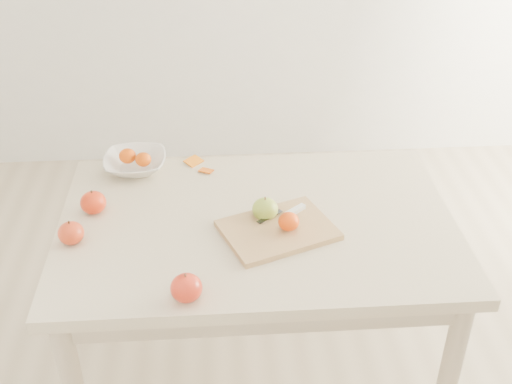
{
  "coord_description": "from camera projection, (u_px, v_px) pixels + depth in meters",
  "views": [
    {
      "loc": [
        -0.11,
        -1.59,
        1.87
      ],
      "look_at": [
        0.0,
        0.05,
        0.82
      ],
      "focal_mm": 45.0,
      "sensor_mm": 36.0,
      "label": 1
    }
  ],
  "objects": [
    {
      "name": "orange_peel_a",
      "position": [
        194.0,
        162.0,
        2.24
      ],
      "size": [
        0.07,
        0.07,
        0.01
      ],
      "primitive_type": "cube",
      "rotation": [
        0.21,
        0.0,
        0.82
      ],
      "color": "orange",
      "rests_on": "table"
    },
    {
      "name": "cutting_board",
      "position": [
        278.0,
        230.0,
        1.89
      ],
      "size": [
        0.38,
        0.33,
        0.02
      ],
      "primitive_type": "cube",
      "rotation": [
        0.0,
        0.0,
        0.37
      ],
      "color": "tan",
      "rests_on": "table"
    },
    {
      "name": "paring_knife",
      "position": [
        291.0,
        211.0,
        1.94
      ],
      "size": [
        0.16,
        0.09,
        0.01
      ],
      "color": "white",
      "rests_on": "cutting_board"
    },
    {
      "name": "bowl_tangerine_far",
      "position": [
        143.0,
        159.0,
        2.16
      ],
      "size": [
        0.05,
        0.05,
        0.05
      ],
      "primitive_type": "ellipsoid",
      "color": "#CA4407",
      "rests_on": "fruit_bowl"
    },
    {
      "name": "table",
      "position": [
        257.0,
        246.0,
        2.0
      ],
      "size": [
        1.2,
        0.8,
        0.75
      ],
      "color": "beige",
      "rests_on": "ground"
    },
    {
      "name": "apple_green",
      "position": [
        265.0,
        209.0,
        1.93
      ],
      "size": [
        0.08,
        0.08,
        0.07
      ],
      "primitive_type": "ellipsoid",
      "color": "olive",
      "rests_on": "table"
    },
    {
      "name": "apple_red_d",
      "position": [
        71.0,
        233.0,
        1.83
      ],
      "size": [
        0.07,
        0.07,
        0.07
      ],
      "primitive_type": "ellipsoid",
      "color": "#8E0209",
      "rests_on": "table"
    },
    {
      "name": "board_tangerine",
      "position": [
        289.0,
        222.0,
        1.86
      ],
      "size": [
        0.06,
        0.06,
        0.05
      ],
      "primitive_type": "ellipsoid",
      "color": "#E14507",
      "rests_on": "cutting_board"
    },
    {
      "name": "apple_red_c",
      "position": [
        186.0,
        288.0,
        1.63
      ],
      "size": [
        0.08,
        0.08,
        0.07
      ],
      "primitive_type": "ellipsoid",
      "color": "#9F0914",
      "rests_on": "table"
    },
    {
      "name": "apple_red_b",
      "position": [
        93.0,
        203.0,
        1.96
      ],
      "size": [
        0.08,
        0.08,
        0.07
      ],
      "primitive_type": "ellipsoid",
      "color": "#930B05",
      "rests_on": "table"
    },
    {
      "name": "orange_peel_b",
      "position": [
        206.0,
        171.0,
        2.19
      ],
      "size": [
        0.06,
        0.05,
        0.01
      ],
      "primitive_type": "cube",
      "rotation": [
        -0.14,
        0.0,
        -0.47
      ],
      "color": "#C3520D",
      "rests_on": "table"
    },
    {
      "name": "fruit_bowl",
      "position": [
        135.0,
        163.0,
        2.19
      ],
      "size": [
        0.21,
        0.21,
        0.05
      ],
      "primitive_type": "imported",
      "color": "white",
      "rests_on": "table"
    },
    {
      "name": "bowl_tangerine_near",
      "position": [
        127.0,
        156.0,
        2.18
      ],
      "size": [
        0.06,
        0.06,
        0.05
      ],
      "primitive_type": "ellipsoid",
      "color": "#E14007",
      "rests_on": "fruit_bowl"
    }
  ]
}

